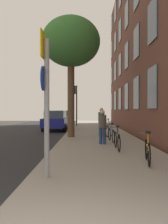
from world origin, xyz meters
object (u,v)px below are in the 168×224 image
object	(u,v)px
sign_post	(46,94)
bicycle_1	(117,140)
bicycle_3	(105,130)
bicycle_5	(108,125)
bicycle_2	(111,134)
car_1	(64,118)
bicycle_0	(148,150)
pedestrian_1	(101,120)
car_0	(56,120)
bicycle_4	(104,127)
pedestrian_0	(103,125)
traffic_light	(76,98)
tree_near	(71,43)

from	to	relation	value
sign_post	bicycle_1	size ratio (longest dim) A/B	1.95
bicycle_3	bicycle_5	distance (m)	4.84
bicycle_2	bicycle_3	world-z (taller)	bicycle_3
sign_post	car_1	distance (m)	21.75
bicycle_0	bicycle_2	world-z (taller)	bicycle_0
pedestrian_1	car_0	distance (m)	6.21
bicycle_4	pedestrian_0	xyz separation A→B (m)	(-0.49, -5.70, 0.53)
traffic_light	tree_near	world-z (taller)	tree_near
bicycle_2	pedestrian_0	world-z (taller)	pedestrian_0
pedestrian_0	bicycle_3	bearing A→B (deg)	83.99
bicycle_1	bicycle_3	world-z (taller)	bicycle_1
bicycle_1	bicycle_5	xyz separation A→B (m)	(0.49, 9.60, -0.02)
traffic_light	car_1	bearing A→B (deg)	113.06
pedestrian_0	tree_near	bearing A→B (deg)	118.12
pedestrian_1	bicycle_1	bearing A→B (deg)	-86.39
traffic_light	bicycle_5	size ratio (longest dim) A/B	2.50
pedestrian_1	car_0	bearing A→B (deg)	122.86
car_0	bicycle_4	bearing A→B (deg)	-38.37
bicycle_1	pedestrian_1	size ratio (longest dim) A/B	1.01
bicycle_2	pedestrian_0	xyz separation A→B (m)	(-0.50, -0.90, 0.52)
pedestrian_0	bicycle_1	bearing A→B (deg)	-72.52
tree_near	pedestrian_1	distance (m)	4.83
sign_post	traffic_light	xyz separation A→B (m)	(-0.12, 18.14, 0.80)
bicycle_4	car_0	bearing A→B (deg)	141.63
bicycle_2	bicycle_5	distance (m)	7.21
sign_post	bicycle_4	xyz separation A→B (m)	(2.14, 11.14, -1.56)
traffic_light	bicycle_1	size ratio (longest dim) A/B	2.35
sign_post	bicycle_4	world-z (taller)	sign_post
tree_near	car_0	bearing A→B (deg)	105.80
tree_near	bicycle_5	bearing A→B (deg)	62.91
bicycle_1	pedestrian_0	size ratio (longest dim) A/B	1.10
sign_post	pedestrian_0	size ratio (longest dim) A/B	2.14
sign_post	bicycle_2	world-z (taller)	sign_post
pedestrian_0	car_0	bearing A→B (deg)	110.38
pedestrian_0	car_1	xyz separation A→B (m)	(-3.28, 16.21, -0.16)
tree_near	bicycle_3	world-z (taller)	tree_near
bicycle_1	bicycle_2	xyz separation A→B (m)	(0.02, 2.40, -0.01)
sign_post	bicycle_0	distance (m)	3.48
bicycle_2	bicycle_3	size ratio (longest dim) A/B	1.02
pedestrian_0	bicycle_5	bearing A→B (deg)	83.19
sign_post	bicycle_4	bearing A→B (deg)	79.10
bicycle_0	bicycle_1	xyz separation A→B (m)	(-0.58, 2.40, 0.00)
tree_near	car_1	distance (m)	14.09
bicycle_1	bicycle_3	distance (m)	4.80
bicycle_4	bicycle_5	xyz separation A→B (m)	(0.48, 2.40, -0.01)
pedestrian_1	traffic_light	bearing A→B (deg)	101.83
tree_near	car_0	size ratio (longest dim) A/B	1.65
bicycle_2	pedestrian_0	distance (m)	1.15
bicycle_5	car_0	world-z (taller)	car_0
sign_post	car_0	distance (m)	14.20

